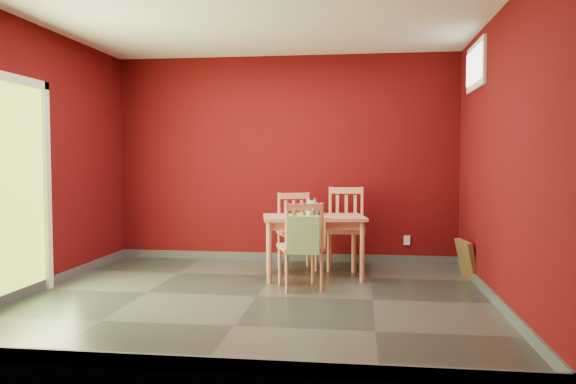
# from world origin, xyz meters

# --- Properties ---
(ground) EXTENTS (4.50, 4.50, 0.00)m
(ground) POSITION_xyz_m (0.00, 0.00, 0.00)
(ground) COLOR #2D342D
(ground) RESTS_ON ground
(room_shell) EXTENTS (4.50, 4.50, 4.50)m
(room_shell) POSITION_xyz_m (0.00, 0.00, 0.05)
(room_shell) COLOR #4B0709
(room_shell) RESTS_ON ground
(doorway) EXTENTS (0.06, 1.01, 2.13)m
(doorway) POSITION_xyz_m (-2.23, -0.40, 1.12)
(doorway) COLOR #B7D838
(doorway) RESTS_ON ground
(window) EXTENTS (0.05, 0.90, 0.50)m
(window) POSITION_xyz_m (2.23, 1.00, 2.35)
(window) COLOR white
(window) RESTS_ON room_shell
(outlet_plate) EXTENTS (0.08, 0.02, 0.12)m
(outlet_plate) POSITION_xyz_m (1.60, 1.99, 0.30)
(outlet_plate) COLOR silver
(outlet_plate) RESTS_ON room_shell
(dining_table) EXTENTS (1.23, 0.85, 0.70)m
(dining_table) POSITION_xyz_m (0.48, 0.95, 0.62)
(dining_table) COLOR tan
(dining_table) RESTS_ON ground
(table_runner) EXTENTS (0.43, 0.72, 0.34)m
(table_runner) POSITION_xyz_m (0.48, 0.84, 0.65)
(table_runner) COLOR #B4782E
(table_runner) RESTS_ON dining_table
(chair_far_left) EXTENTS (0.56, 0.56, 0.93)m
(chair_far_left) POSITION_xyz_m (0.22, 1.48, 0.47)
(chair_far_left) COLOR tan
(chair_far_left) RESTS_ON ground
(chair_far_right) EXTENTS (0.47, 0.47, 1.00)m
(chair_far_right) POSITION_xyz_m (0.83, 1.56, 0.51)
(chair_far_right) COLOR tan
(chair_far_right) RESTS_ON ground
(chair_near) EXTENTS (0.54, 0.54, 0.90)m
(chair_near) POSITION_xyz_m (0.40, 0.35, 0.46)
(chair_near) COLOR tan
(chair_near) RESTS_ON ground
(tote_bag) EXTENTS (0.32, 0.19, 0.45)m
(tote_bag) POSITION_xyz_m (0.45, 0.14, 0.59)
(tote_bag) COLOR #87AD6F
(tote_bag) RESTS_ON chair_near
(cat) EXTENTS (0.23, 0.44, 0.22)m
(cat) POSITION_xyz_m (0.47, 0.97, 0.81)
(cat) COLOR slate
(cat) RESTS_ON table_runner
(picture_frame) EXTENTS (0.21, 0.45, 0.43)m
(picture_frame) POSITION_xyz_m (2.19, 1.11, 0.22)
(picture_frame) COLOR brown
(picture_frame) RESTS_ON ground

